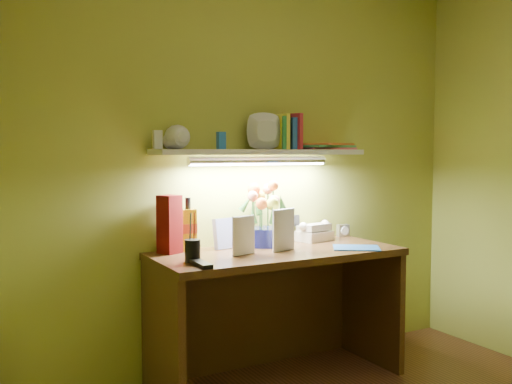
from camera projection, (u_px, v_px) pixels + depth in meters
desk at (277, 316)px, 3.21m from camera, size 1.40×0.60×0.75m
flower_bouquet at (265, 214)px, 3.33m from camera, size 0.29×0.29×0.37m
telephone at (314, 231)px, 3.53m from camera, size 0.23×0.19×0.12m
desk_clock at (343, 230)px, 3.72m from camera, size 0.08×0.05×0.08m
whisky_bottle at (188, 224)px, 3.17m from camera, size 0.09×0.09×0.30m
whisky_box at (170, 224)px, 3.09m from camera, size 0.13×0.13×0.32m
pen_cup at (193, 243)px, 2.85m from camera, size 0.10×0.10×0.19m
art_card at (227, 233)px, 3.26m from camera, size 0.18×0.07×0.17m
tv_remote at (201, 264)px, 2.75m from camera, size 0.06×0.19×0.02m
blue_folder at (356, 248)px, 3.25m from camera, size 0.32×0.30×0.01m
desk_book_a at (233, 237)px, 2.98m from camera, size 0.16×0.06×0.21m
desk_book_b at (274, 231)px, 3.10m from camera, size 0.17×0.07×0.24m
wall_shelf at (266, 146)px, 3.32m from camera, size 1.32×0.33×0.24m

